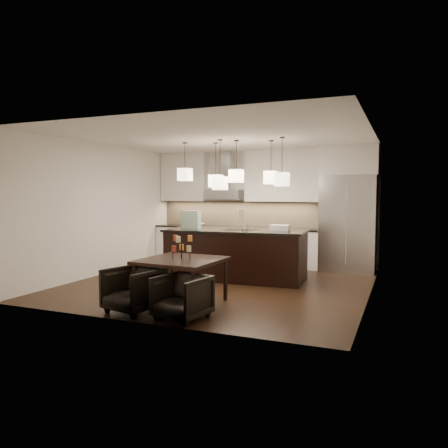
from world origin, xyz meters
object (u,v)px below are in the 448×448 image
at_px(refrigerator, 348,224).
at_px(armchair_right, 182,297).
at_px(island_body, 236,255).
at_px(armchair_left, 133,290).
at_px(dining_table, 182,281).

distance_m(refrigerator, armchair_right, 5.09).
xyz_separation_m(refrigerator, island_body, (-2.00, -1.78, -0.59)).
xyz_separation_m(refrigerator, armchair_left, (-2.50, -4.70, -0.74)).
xyz_separation_m(armchair_left, armchair_right, (0.83, -0.04, -0.02)).
distance_m(dining_table, armchair_right, 0.84).
bearing_deg(refrigerator, armchair_right, -109.33).
xyz_separation_m(island_body, armchair_right, (0.34, -2.97, -0.18)).
xyz_separation_m(refrigerator, dining_table, (-2.06, -4.01, -0.72)).
distance_m(armchair_left, armchair_right, 0.83).
height_order(armchair_left, armchair_right, armchair_left).
bearing_deg(armchair_right, island_body, 107.24).
bearing_deg(island_body, armchair_left, -102.88).
height_order(island_body, armchair_right, island_body).
xyz_separation_m(island_body, dining_table, (-0.06, -2.23, -0.13)).
bearing_deg(dining_table, armchair_right, -58.58).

